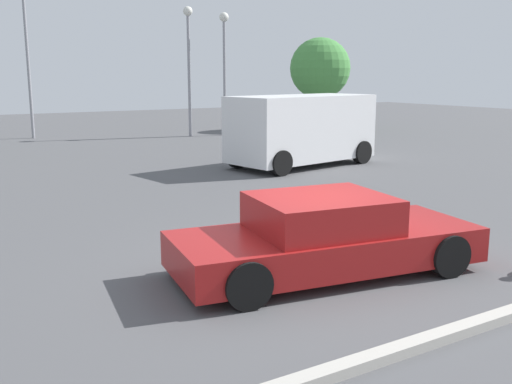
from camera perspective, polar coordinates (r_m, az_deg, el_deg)
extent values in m
plane|color=#515154|center=(9.08, 5.93, -7.56)|extent=(80.00, 80.00, 0.00)
cube|color=maroon|center=(8.86, 6.80, -5.25)|extent=(4.80, 2.45, 0.51)
cube|color=maroon|center=(8.68, 6.31, -2.07)|extent=(2.15, 1.90, 0.52)
cube|color=slate|center=(9.14, 11.33, -1.53)|extent=(0.29, 1.49, 0.43)
cube|color=slate|center=(8.29, 0.76, -2.64)|extent=(0.29, 1.49, 0.43)
cylinder|color=black|center=(10.38, 12.24, -3.50)|extent=(0.67, 0.32, 0.64)
cylinder|color=black|center=(9.13, 18.19, -5.88)|extent=(0.67, 0.32, 0.64)
cylinder|color=black|center=(9.00, -4.77, -5.57)|extent=(0.67, 0.32, 0.64)
cylinder|color=black|center=(7.52, -0.83, -9.00)|extent=(0.67, 0.32, 0.64)
cube|color=white|center=(19.13, 4.46, 6.25)|extent=(5.20, 2.87, 2.05)
cube|color=slate|center=(17.45, -1.16, 7.27)|extent=(0.34, 1.75, 0.82)
cylinder|color=black|center=(17.23, 2.41, 2.82)|extent=(0.79, 0.37, 0.76)
cylinder|color=black|center=(18.70, -1.77, 3.50)|extent=(0.79, 0.37, 0.76)
cylinder|color=black|center=(19.95, 10.22, 3.82)|extent=(0.79, 0.37, 0.76)
cylinder|color=black|center=(21.24, 6.05, 4.39)|extent=(0.79, 0.37, 0.76)
cube|color=#B7B2A8|center=(7.28, 19.07, -12.57)|extent=(8.38, 0.20, 0.12)
cylinder|color=gray|center=(28.45, -6.49, 11.07)|extent=(0.14, 0.14, 5.66)
sphere|color=silver|center=(28.59, -6.63, 17.02)|extent=(0.44, 0.44, 0.44)
cylinder|color=gray|center=(28.74, -3.06, 10.91)|extent=(0.14, 0.14, 5.43)
sphere|color=silver|center=(28.86, -3.12, 16.58)|extent=(0.44, 0.44, 0.44)
cylinder|color=gray|center=(29.27, -21.24, 11.82)|extent=(0.14, 0.14, 7.11)
cylinder|color=brown|center=(32.18, 6.14, 7.88)|extent=(0.32, 0.32, 2.03)
sphere|color=#478C42|center=(32.12, 6.23, 11.84)|extent=(3.21, 3.21, 3.21)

